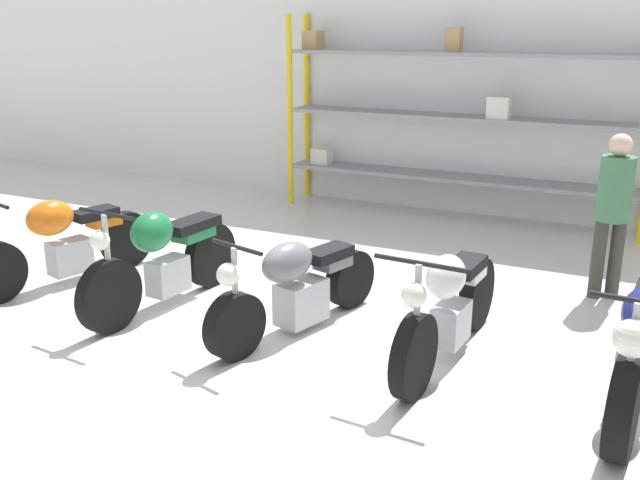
{
  "coord_description": "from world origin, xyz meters",
  "views": [
    {
      "loc": [
        2.76,
        -5.26,
        2.62
      ],
      "look_at": [
        0.0,
        0.4,
        0.7
      ],
      "focal_mm": 40.0,
      "sensor_mm": 36.0,
      "label": 1
    }
  ],
  "objects": [
    {
      "name": "ground_plane",
      "position": [
        0.0,
        0.0,
        0.0
      ],
      "size": [
        30.0,
        30.0,
        0.0
      ],
      "primitive_type": "plane",
      "color": "silver"
    },
    {
      "name": "back_wall",
      "position": [
        0.0,
        4.65,
        1.8
      ],
      "size": [
        30.0,
        0.08,
        3.6
      ],
      "color": "white",
      "rests_on": "ground_plane"
    },
    {
      "name": "shelving_rack",
      "position": [
        0.08,
        4.28,
        1.43
      ],
      "size": [
        4.95,
        0.63,
        2.75
      ],
      "color": "yellow",
      "rests_on": "ground_plane"
    },
    {
      "name": "motorcycle_orange",
      "position": [
        -2.73,
        -0.12,
        0.47
      ],
      "size": [
        0.88,
        2.07,
        1.03
      ],
      "rotation": [
        0.0,
        0.0,
        -1.84
      ],
      "color": "black",
      "rests_on": "ground_plane"
    },
    {
      "name": "motorcycle_green",
      "position": [
        -1.38,
        -0.15,
        0.49
      ],
      "size": [
        0.66,
        2.03,
        1.08
      ],
      "rotation": [
        0.0,
        0.0,
        -1.67
      ],
      "color": "black",
      "rests_on": "ground_plane"
    },
    {
      "name": "motorcycle_grey",
      "position": [
        0.01,
        -0.09,
        0.41
      ],
      "size": [
        0.8,
        2.02,
        0.95
      ],
      "rotation": [
        0.0,
        0.0,
        -1.84
      ],
      "color": "black",
      "rests_on": "ground_plane"
    },
    {
      "name": "motorcycle_white",
      "position": [
        1.37,
        -0.07,
        0.46
      ],
      "size": [
        0.7,
        2.08,
        1.03
      ],
      "rotation": [
        0.0,
        0.0,
        -1.64
      ],
      "color": "black",
      "rests_on": "ground_plane"
    },
    {
      "name": "motorcycle_blue",
      "position": [
        2.78,
        -0.24,
        0.46
      ],
      "size": [
        0.56,
        2.08,
        1.05
      ],
      "rotation": [
        0.0,
        0.0,
        -1.64
      ],
      "color": "black",
      "rests_on": "ground_plane"
    },
    {
      "name": "person_browsing",
      "position": [
        2.38,
        1.96,
        0.96
      ],
      "size": [
        0.44,
        0.44,
        1.63
      ],
      "rotation": [
        0.0,
        0.0,
        2.1
      ],
      "color": "#38332D",
      "rests_on": "ground_plane"
    }
  ]
}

